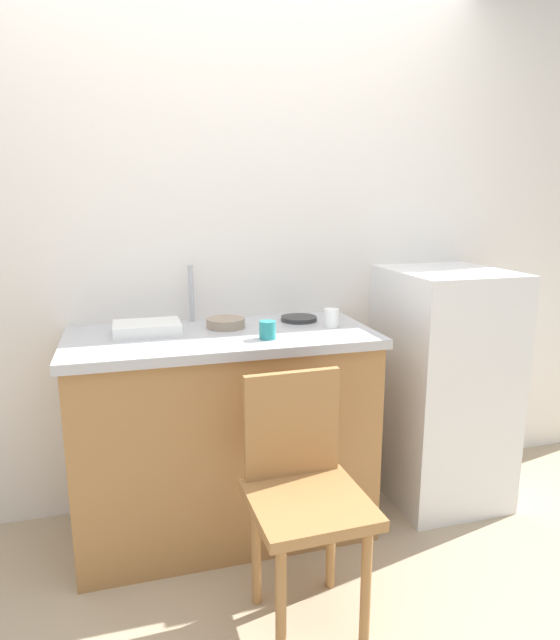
{
  "coord_description": "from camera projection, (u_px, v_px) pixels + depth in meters",
  "views": [
    {
      "loc": [
        -0.45,
        -1.64,
        1.5
      ],
      "look_at": [
        0.18,
        0.6,
        0.98
      ],
      "focal_mm": 30.87,
      "sensor_mm": 36.0,
      "label": 1
    }
  ],
  "objects": [
    {
      "name": "ground_plane",
      "position": [
        277.0,
        623.0,
        1.98
      ],
      "size": [
        8.0,
        8.0,
        0.0
      ],
      "primitive_type": "plane",
      "color": "tan"
    },
    {
      "name": "back_wall",
      "position": [
        221.0,
        241.0,
        2.64
      ],
      "size": [
        4.8,
        0.1,
        2.6
      ],
      "primitive_type": "cube",
      "color": "white",
      "rests_on": "ground_plane"
    },
    {
      "name": "cabinet_base",
      "position": [
        224.0,
        437.0,
        2.48
      ],
      "size": [
        1.27,
        0.6,
        0.89
      ],
      "primitive_type": "cube",
      "color": "#A87542",
      "rests_on": "ground_plane"
    },
    {
      "name": "countertop",
      "position": [
        221.0,
        337.0,
        2.38
      ],
      "size": [
        1.31,
        0.64,
        0.04
      ],
      "primitive_type": "cube",
      "color": "#B7B7BC",
      "rests_on": "cabinet_base"
    },
    {
      "name": "faucet",
      "position": [
        191.0,
        293.0,
        2.55
      ],
      "size": [
        0.02,
        0.02,
        0.27
      ],
      "primitive_type": "cylinder",
      "color": "#B7B7BC",
      "rests_on": "countertop"
    },
    {
      "name": "refrigerator",
      "position": [
        442.0,
        386.0,
        2.75
      ],
      "size": [
        0.54,
        0.6,
        1.16
      ],
      "primitive_type": "cube",
      "color": "white",
      "rests_on": "ground_plane"
    },
    {
      "name": "chair",
      "position": [
        303.0,
        488.0,
        1.94
      ],
      "size": [
        0.41,
        0.41,
        0.89
      ],
      "rotation": [
        0.0,
        0.0,
        0.03
      ],
      "color": "#A87542",
      "rests_on": "ground_plane"
    },
    {
      "name": "dish_tray",
      "position": [
        147.0,
        328.0,
        2.34
      ],
      "size": [
        0.28,
        0.2,
        0.05
      ],
      "primitive_type": "cube",
      "color": "white",
      "rests_on": "countertop"
    },
    {
      "name": "terracotta_bowl",
      "position": [
        226.0,
        323.0,
        2.46
      ],
      "size": [
        0.17,
        0.17,
        0.04
      ],
      "primitive_type": "cylinder",
      "color": "gray",
      "rests_on": "countertop"
    },
    {
      "name": "hotplate",
      "position": [
        299.0,
        319.0,
        2.59
      ],
      "size": [
        0.17,
        0.17,
        0.02
      ],
      "primitive_type": "cylinder",
      "color": "#2D2D2D",
      "rests_on": "countertop"
    },
    {
      "name": "cup_teal",
      "position": [
        268.0,
        330.0,
        2.26
      ],
      "size": [
        0.07,
        0.07,
        0.07
      ],
      "primitive_type": "cylinder",
      "color": "teal",
      "rests_on": "countertop"
    },
    {
      "name": "cup_white",
      "position": [
        331.0,
        318.0,
        2.46
      ],
      "size": [
        0.07,
        0.07,
        0.08
      ],
      "primitive_type": "cylinder",
      "color": "white",
      "rests_on": "countertop"
    }
  ]
}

